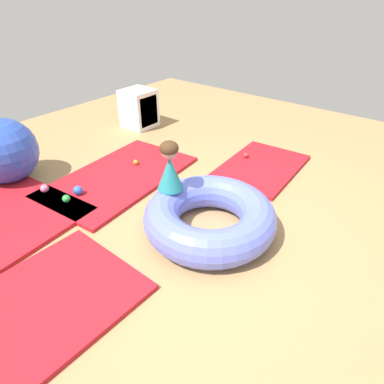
# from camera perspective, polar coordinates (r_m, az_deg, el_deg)

# --- Properties ---
(ground_plane) EXTENTS (8.00, 8.00, 0.00)m
(ground_plane) POSITION_cam_1_polar(r_m,az_deg,el_deg) (3.09, 2.48, -6.47)
(ground_plane) COLOR tan
(gym_mat_center_rear) EXTENTS (1.82, 1.15, 0.04)m
(gym_mat_center_rear) POSITION_cam_1_polar(r_m,az_deg,el_deg) (3.95, -12.15, 2.57)
(gym_mat_center_rear) COLOR #B21923
(gym_mat_center_rear) RESTS_ON ground
(gym_mat_far_left) EXTENTS (1.25, 0.89, 0.04)m
(gym_mat_far_left) POSITION_cam_1_polar(r_m,az_deg,el_deg) (4.15, 11.60, 4.19)
(gym_mat_far_left) COLOR #B21923
(gym_mat_far_left) RESTS_ON ground
(gym_mat_front) EXTENTS (1.58, 1.04, 0.04)m
(gym_mat_front) POSITION_cam_1_polar(r_m,az_deg,el_deg) (2.65, -26.76, -18.65)
(gym_mat_front) COLOR #B21923
(gym_mat_front) RESTS_ON ground
(inflatable_cushion) EXTENTS (1.18, 1.18, 0.32)m
(inflatable_cushion) POSITION_cam_1_polar(r_m,az_deg,el_deg) (2.98, 3.02, -4.23)
(inflatable_cushion) COLOR #6070E5
(inflatable_cushion) RESTS_ON ground
(child_in_teal) EXTENTS (0.29, 0.29, 0.46)m
(child_in_teal) POSITION_cam_1_polar(r_m,az_deg,el_deg) (2.98, -3.80, 4.39)
(child_in_teal) COLOR teal
(child_in_teal) RESTS_ON inflatable_cushion
(play_ball_pink) EXTENTS (0.09, 0.09, 0.09)m
(play_ball_pink) POSITION_cam_1_polar(r_m,az_deg,el_deg) (3.84, -23.74, 0.54)
(play_ball_pink) COLOR pink
(play_ball_pink) RESTS_ON gym_mat_center_rear
(play_ball_blue) EXTENTS (0.10, 0.10, 0.10)m
(play_ball_blue) POSITION_cam_1_polar(r_m,az_deg,el_deg) (3.67, -18.77, 0.26)
(play_ball_blue) COLOR blue
(play_ball_blue) RESTS_ON gym_mat_center_rear
(play_ball_green) EXTENTS (0.08, 0.08, 0.08)m
(play_ball_green) POSITION_cam_1_polar(r_m,az_deg,el_deg) (3.59, -20.55, -1.07)
(play_ball_green) COLOR green
(play_ball_green) RESTS_ON gym_mat_near_right
(play_ball_orange) EXTENTS (0.06, 0.06, 0.06)m
(play_ball_orange) POSITION_cam_1_polar(r_m,az_deg,el_deg) (4.12, -9.53, 5.00)
(play_ball_orange) COLOR orange
(play_ball_orange) RESTS_ON gym_mat_center_rear
(play_ball_red) EXTENTS (0.06, 0.06, 0.06)m
(play_ball_red) POSITION_cam_1_polar(r_m,az_deg,el_deg) (4.29, 9.12, 6.17)
(play_ball_red) COLOR red
(play_ball_red) RESTS_ON gym_mat_far_left
(exercise_ball_large) EXTENTS (0.72, 0.72, 0.72)m
(exercise_ball_large) POSITION_cam_1_polar(r_m,az_deg,el_deg) (4.21, -29.31, 6.10)
(exercise_ball_large) COLOR blue
(exercise_ball_large) RESTS_ON ground
(storage_cube) EXTENTS (0.44, 0.44, 0.56)m
(storage_cube) POSITION_cam_1_polar(r_m,az_deg,el_deg) (5.30, -8.82, 13.78)
(storage_cube) COLOR white
(storage_cube) RESTS_ON ground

